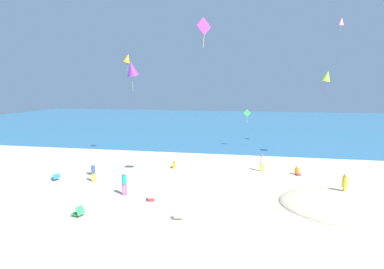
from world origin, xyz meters
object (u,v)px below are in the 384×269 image
person_3 (345,185)px  person_4 (93,171)px  person_1 (174,166)px  kite_lime (327,76)px  person_2 (124,182)px  kite_magenta (204,27)px  kite_orange (127,58)px  kite_purple (132,69)px  kite_pink (341,21)px  beach_chair_mid_beach (179,215)px  beach_chair_far_left (78,212)px  person_5 (297,171)px  person_0 (262,161)px  beach_chair_far_right (56,177)px  kite_green (247,113)px  cooler_box (151,198)px

person_3 → person_4: (-17.72, 0.54, -0.17)m
person_1 → kite_lime: size_ratio=0.33×
person_2 → kite_magenta: bearing=92.9°
kite_orange → kite_lime: (19.26, 2.14, -1.80)m
kite_purple → kite_pink: 24.68m
beach_chair_mid_beach → kite_purple: 9.58m
person_1 → kite_magenta: kite_magenta is taller
beach_chair_far_left → person_1: (2.74, 11.04, -0.01)m
kite_lime → person_5: bearing=-118.1°
beach_chair_far_left → person_0: 15.54m
beach_chair_far_right → person_3: size_ratio=0.49×
kite_green → kite_lime: size_ratio=0.75×
person_3 → kite_orange: size_ratio=0.98×
person_4 → kite_purple: kite_purple is taller
person_2 → kite_magenta: 11.43m
beach_chair_mid_beach → person_2: size_ratio=0.46×
person_3 → kite_pink: (3.09, 15.86, 13.03)m
person_2 → kite_green: kite_green is taller
person_3 → kite_purple: kite_purple is taller
person_5 → kite_orange: 19.21m
beach_chair_far_left → kite_purple: bearing=-99.1°
beach_chair_mid_beach → kite_orange: size_ratio=0.42×
beach_chair_far_right → beach_chair_far_left: bearing=164.8°
beach_chair_mid_beach → person_1: 10.69m
person_0 → kite_pink: (8.07, 9.83, 13.18)m
beach_chair_far_left → kite_magenta: size_ratio=0.40×
cooler_box → person_1: 7.92m
person_4 → kite_pink: (20.80, 15.32, 13.20)m
kite_purple → kite_orange: bearing=113.7°
cooler_box → kite_magenta: size_ratio=0.34×
cooler_box → person_2: 2.27m
person_3 → kite_green: 17.75m
beach_chair_far_right → person_2: person_2 is taller
person_5 → kite_lime: 10.35m
person_3 → beach_chair_mid_beach: bearing=36.9°
beach_chair_far_left → beach_chair_mid_beach: bearing=-157.8°
cooler_box → kite_purple: 8.39m
kite_pink → kite_green: bearing=177.7°
person_3 → person_5: (-2.11, 5.46, -0.72)m
beach_chair_far_right → kite_purple: kite_purple is taller
beach_chair_far_right → kite_orange: kite_orange is taller
beach_chair_far_right → kite_pink: kite_pink is taller
person_0 → kite_orange: 16.42m
person_2 → person_4: size_ratio=1.10×
beach_chair_far_left → kite_green: kite_green is taller
person_1 → person_5: 10.52m
beach_chair_mid_beach → person_5: 12.76m
beach_chair_mid_beach → kite_magenta: (0.61, 4.69, 10.80)m
kite_magenta → beach_chair_mid_beach: bearing=-97.4°
person_1 → person_4: bearing=88.2°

